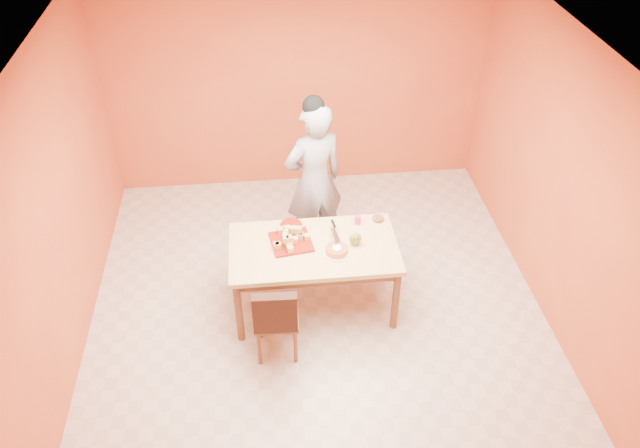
{
  "coord_description": "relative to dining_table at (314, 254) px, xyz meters",
  "views": [
    {
      "loc": [
        -0.45,
        -4.33,
        4.55
      ],
      "look_at": [
        0.05,
        0.3,
        0.94
      ],
      "focal_mm": 35.0,
      "sensor_mm": 36.0,
      "label": 1
    }
  ],
  "objects": [
    {
      "name": "wall_left",
      "position": [
        -2.22,
        -0.18,
        0.68
      ],
      "size": [
        0.0,
        5.0,
        5.0
      ],
      "primitive_type": "plane",
      "rotation": [
        1.57,
        0.0,
        1.57
      ],
      "color": "#CB612E",
      "rests_on": "floor"
    },
    {
      "name": "sponge_cake",
      "position": [
        0.21,
        -0.11,
        0.13
      ],
      "size": [
        0.25,
        0.25,
        0.05
      ],
      "primitive_type": "cylinder",
      "rotation": [
        0.0,
        0.0,
        -0.17
      ],
      "color": "orange",
      "rests_on": "white_cake_plate"
    },
    {
      "name": "checker_tin",
      "position": [
        0.68,
        0.35,
        0.11
      ],
      "size": [
        0.14,
        0.14,
        0.03
      ],
      "primitive_type": "cylinder",
      "rotation": [
        0.0,
        0.0,
        -0.28
      ],
      "color": "#391B0F",
      "rests_on": "dining_table"
    },
    {
      "name": "red_dinner_plate",
      "position": [
        -0.19,
        0.35,
        0.1
      ],
      "size": [
        0.24,
        0.24,
        0.01
      ],
      "primitive_type": "cylinder",
      "rotation": [
        0.0,
        0.0,
        -0.08
      ],
      "color": "maroon",
      "rests_on": "dining_table"
    },
    {
      "name": "wall_right",
      "position": [
        2.28,
        -0.18,
        0.68
      ],
      "size": [
        0.0,
        5.0,
        5.0
      ],
      "primitive_type": "plane",
      "rotation": [
        1.57,
        0.0,
        -1.57
      ],
      "color": "#CB612E",
      "rests_on": "floor"
    },
    {
      "name": "cake_server",
      "position": [
        0.22,
        0.07,
        0.16
      ],
      "size": [
        0.08,
        0.24,
        0.01
      ],
      "primitive_type": "cube",
      "rotation": [
        0.0,
        0.0,
        0.14
      ],
      "color": "white",
      "rests_on": "sponge_cake"
    },
    {
      "name": "person",
      "position": [
        0.09,
        0.91,
        0.23
      ],
      "size": [
        0.76,
        0.62,
        1.8
      ],
      "primitive_type": "imported",
      "rotation": [
        0.0,
        0.0,
        3.47
      ],
      "color": "gray",
      "rests_on": "floor"
    },
    {
      "name": "magenta_glass",
      "position": [
        0.47,
        0.31,
        0.14
      ],
      "size": [
        0.08,
        0.08,
        0.09
      ],
      "primitive_type": "cylinder",
      "rotation": [
        0.0,
        0.0,
        -0.4
      ],
      "color": "#DC2170",
      "rests_on": "dining_table"
    },
    {
      "name": "ceiling",
      "position": [
        0.03,
        -0.18,
        2.03
      ],
      "size": [
        5.0,
        5.0,
        0.0
      ],
      "primitive_type": "plane",
      "rotation": [
        3.14,
        0.0,
        0.0
      ],
      "color": "white",
      "rests_on": "wall_back"
    },
    {
      "name": "egg_ornament",
      "position": [
        0.4,
        -0.01,
        0.17
      ],
      "size": [
        0.13,
        0.11,
        0.14
      ],
      "primitive_type": "ellipsoid",
      "rotation": [
        0.0,
        0.0,
        -0.2
      ],
      "color": "olive",
      "rests_on": "dining_table"
    },
    {
      "name": "dining_chair",
      "position": [
        -0.4,
        -0.58,
        -0.21
      ],
      "size": [
        0.42,
        0.49,
        0.88
      ],
      "rotation": [
        0.0,
        0.0,
        -0.04
      ],
      "color": "brown",
      "rests_on": "floor"
    },
    {
      "name": "dining_table",
      "position": [
        0.0,
        0.0,
        0.0
      ],
      "size": [
        1.6,
        0.9,
        0.76
      ],
      "color": "#D4BB6F",
      "rests_on": "floor"
    },
    {
      "name": "pastry_platter",
      "position": [
        -0.21,
        0.08,
        0.11
      ],
      "size": [
        0.43,
        0.43,
        0.02
      ],
      "primitive_type": "cube",
      "rotation": [
        0.0,
        0.0,
        0.15
      ],
      "color": "maroon",
      "rests_on": "dining_table"
    },
    {
      "name": "pastry_pile",
      "position": [
        -0.21,
        0.08,
        0.17
      ],
      "size": [
        0.34,
        0.34,
        0.11
      ],
      "primitive_type": null,
      "color": "tan",
      "rests_on": "pastry_platter"
    },
    {
      "name": "floor",
      "position": [
        0.03,
        -0.18,
        -0.67
      ],
      "size": [
        5.0,
        5.0,
        0.0
      ],
      "primitive_type": "plane",
      "color": "beige",
      "rests_on": "ground"
    },
    {
      "name": "wall_back",
      "position": [
        0.03,
        2.32,
        0.68
      ],
      "size": [
        4.5,
        0.0,
        4.5
      ],
      "primitive_type": "plane",
      "rotation": [
        1.57,
        0.0,
        0.0
      ],
      "color": "#CB612E",
      "rests_on": "floor"
    },
    {
      "name": "white_cake_plate",
      "position": [
        0.21,
        -0.11,
        0.1
      ],
      "size": [
        0.29,
        0.29,
        0.01
      ],
      "primitive_type": "cylinder",
      "rotation": [
        0.0,
        0.0,
        0.17
      ],
      "color": "silver",
      "rests_on": "dining_table"
    }
  ]
}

